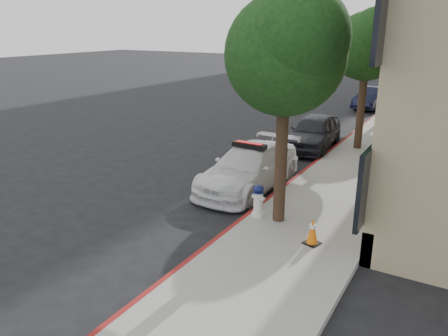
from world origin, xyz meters
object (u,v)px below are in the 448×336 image
Objects in this scene: fire_hydrant at (258,201)px; police_car at (249,168)px; parked_car_mid at (314,132)px; parked_car_far at (372,98)px; traffic_cone at (313,231)px.

police_car is at bearing 128.14° from fire_hydrant.
parked_car_mid is 10.77m from parked_car_far.
fire_hydrant is (1.15, -18.36, -0.07)m from parked_car_far.
parked_car_far is (0.20, 16.25, -0.03)m from police_car.
parked_car_far is at bearing 90.87° from police_car.
traffic_cone is at bearing -75.37° from parked_car_mid.
fire_hydrant is at bearing 156.75° from traffic_cone.
parked_car_mid is 1.07× the size of parked_car_far.
fire_hydrant is (1.35, -2.11, -0.10)m from police_car.
traffic_cone is at bearing -41.19° from police_car.
parked_car_far reaches higher than fire_hydrant.
parked_car_far is at bearing 98.57° from traffic_cone.
fire_hydrant is at bearing -80.67° from parked_car_far.
parked_car_mid is (0.20, 5.48, 0.03)m from police_car.
fire_hydrant is (1.15, -7.59, -0.13)m from parked_car_mid.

